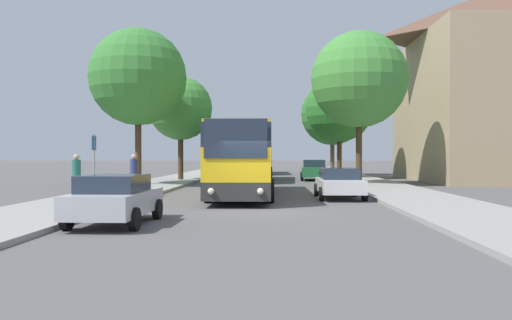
% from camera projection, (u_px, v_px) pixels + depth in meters
% --- Properties ---
extents(ground_plane, '(300.00, 300.00, 0.00)m').
position_uv_depth(ground_plane, '(255.00, 210.00, 17.82)').
color(ground_plane, '#565454').
rests_on(ground_plane, ground).
extents(sidewalk_left, '(4.00, 120.00, 0.15)m').
position_uv_depth(sidewalk_left, '(63.00, 208.00, 18.12)').
color(sidewalk_left, gray).
rests_on(sidewalk_left, ground_plane).
extents(sidewalk_right, '(4.00, 120.00, 0.15)m').
position_uv_depth(sidewalk_right, '(453.00, 209.00, 17.52)').
color(sidewalk_right, gray).
rests_on(sidewalk_right, ground_plane).
extents(bus_front, '(3.07, 12.11, 3.34)m').
position_uv_depth(bus_front, '(243.00, 159.00, 24.18)').
color(bus_front, '#2D2D2D').
rests_on(bus_front, ground_plane).
extents(bus_middle, '(3.09, 10.92, 3.21)m').
position_uv_depth(bus_middle, '(252.00, 158.00, 38.40)').
color(bus_middle, silver).
rests_on(bus_middle, ground_plane).
extents(bus_rear, '(3.01, 10.50, 3.29)m').
position_uv_depth(bus_rear, '(258.00, 157.00, 52.85)').
color(bus_rear, silver).
rests_on(bus_rear, ground_plane).
extents(parked_car_left_curb, '(2.03, 3.92, 1.42)m').
position_uv_depth(parked_car_left_curb, '(115.00, 198.00, 14.23)').
color(parked_car_left_curb, '#B7B7BC').
rests_on(parked_car_left_curb, ground_plane).
extents(parked_car_right_near, '(2.06, 4.07, 1.38)m').
position_uv_depth(parked_car_right_near, '(339.00, 183.00, 22.69)').
color(parked_car_right_near, silver).
rests_on(parked_car_right_near, ground_plane).
extents(parked_car_right_far, '(2.19, 4.54, 1.60)m').
position_uv_depth(parked_car_right_far, '(314.00, 170.00, 39.12)').
color(parked_car_right_far, '#236B38').
rests_on(parked_car_right_far, ground_plane).
extents(bus_stop_sign, '(0.08, 0.45, 2.69)m').
position_uv_depth(bus_stop_sign, '(94.00, 159.00, 20.64)').
color(bus_stop_sign, gray).
rests_on(bus_stop_sign, sidewalk_left).
extents(pedestrian_waiting_near, '(0.36, 0.36, 1.88)m').
position_uv_depth(pedestrian_waiting_near, '(76.00, 176.00, 21.05)').
color(pedestrian_waiting_near, '#23232D').
rests_on(pedestrian_waiting_near, sidewalk_left).
extents(pedestrian_waiting_far, '(0.36, 0.36, 1.87)m').
position_uv_depth(pedestrian_waiting_far, '(134.00, 174.00, 23.44)').
color(pedestrian_waiting_far, '#23232D').
rests_on(pedestrian_waiting_far, sidewalk_left).
extents(tree_left_near, '(6.12, 6.12, 9.83)m').
position_uv_depth(tree_left_near, '(138.00, 77.00, 31.52)').
color(tree_left_near, '#47331E').
rests_on(tree_left_near, sidewalk_left).
extents(tree_left_far, '(4.76, 4.76, 7.71)m').
position_uv_depth(tree_left_far, '(181.00, 109.00, 37.31)').
color(tree_left_far, '#47331E').
rests_on(tree_left_far, sidewalk_left).
extents(tree_right_near, '(6.21, 6.21, 9.83)m').
position_uv_depth(tree_right_near, '(359.00, 80.00, 32.21)').
color(tree_right_near, '#47331E').
rests_on(tree_right_near, sidewalk_right).
extents(tree_right_mid, '(6.02, 6.02, 8.80)m').
position_uv_depth(tree_right_mid, '(332.00, 114.00, 47.94)').
color(tree_right_mid, brown).
rests_on(tree_right_mid, sidewalk_right).
extents(tree_right_far, '(5.65, 5.65, 8.58)m').
position_uv_depth(tree_right_far, '(339.00, 108.00, 41.56)').
color(tree_right_far, '#47331E').
rests_on(tree_right_far, sidewalk_right).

